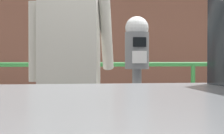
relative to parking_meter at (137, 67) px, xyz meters
The scene contains 4 objects.
parking_meter is the anchor object (origin of this frame).
pedestrian_at_meter 0.54m from the parking_meter, 158.82° to the left, with size 0.70×0.43×1.80m.
background_railing 2.52m from the parking_meter, 81.95° to the left, with size 24.06×0.06×1.06m.
backdrop_wall 4.71m from the parking_meter, 85.73° to the left, with size 32.00×0.50×2.66m, color brown.
Camera 1 is at (-0.95, -2.76, 1.26)m, focal length 66.61 mm.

